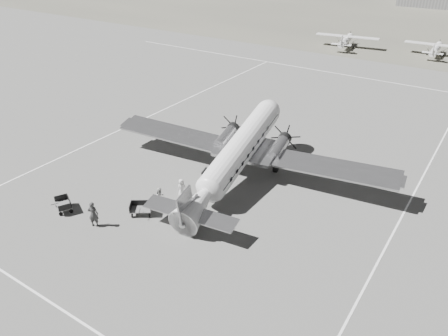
{
  "coord_description": "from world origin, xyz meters",
  "views": [
    {
      "loc": [
        15.82,
        -23.97,
        19.36
      ],
      "look_at": [
        -1.45,
        2.1,
        2.2
      ],
      "focal_mm": 35.0,
      "sensor_mm": 36.0,
      "label": 1
    }
  ],
  "objects_px": {
    "dc3_airliner": "(237,155)",
    "light_plane_left": "(346,41)",
    "baggage_cart_near": "(141,209)",
    "ramp_agent": "(160,197)",
    "ground_crew": "(93,214)",
    "baggage_cart_far": "(63,205)",
    "light_plane_right": "(436,50)",
    "passenger": "(182,188)"
  },
  "relations": [
    {
      "from": "baggage_cart_far",
      "to": "ramp_agent",
      "type": "bearing_deg",
      "value": 65.01
    },
    {
      "from": "baggage_cart_far",
      "to": "light_plane_left",
      "type": "bearing_deg",
      "value": 117.55
    },
    {
      "from": "light_plane_left",
      "to": "light_plane_right",
      "type": "xyz_separation_m",
      "value": [
        15.04,
        2.66,
        -0.08
      ]
    },
    {
      "from": "light_plane_right",
      "to": "baggage_cart_far",
      "type": "distance_m",
      "value": 68.05
    },
    {
      "from": "baggage_cart_far",
      "to": "ramp_agent",
      "type": "relative_size",
      "value": 1.01
    },
    {
      "from": "ground_crew",
      "to": "ramp_agent",
      "type": "bearing_deg",
      "value": -147.34
    },
    {
      "from": "light_plane_right",
      "to": "ramp_agent",
      "type": "height_order",
      "value": "light_plane_right"
    },
    {
      "from": "light_plane_left",
      "to": "passenger",
      "type": "relative_size",
      "value": 7.18
    },
    {
      "from": "ramp_agent",
      "to": "light_plane_right",
      "type": "bearing_deg",
      "value": -5.92
    },
    {
      "from": "dc3_airliner",
      "to": "ground_crew",
      "type": "xyz_separation_m",
      "value": [
        -5.28,
        -11.38,
        -1.51
      ]
    },
    {
      "from": "baggage_cart_far",
      "to": "passenger",
      "type": "xyz_separation_m",
      "value": [
        6.44,
        6.67,
        0.32
      ]
    },
    {
      "from": "baggage_cart_near",
      "to": "passenger",
      "type": "xyz_separation_m",
      "value": [
        0.98,
        3.75,
        0.31
      ]
    },
    {
      "from": "light_plane_left",
      "to": "ground_crew",
      "type": "relative_size",
      "value": 5.59
    },
    {
      "from": "dc3_airliner",
      "to": "light_plane_left",
      "type": "distance_m",
      "value": 53.25
    },
    {
      "from": "light_plane_right",
      "to": "passenger",
      "type": "bearing_deg",
      "value": -100.22
    },
    {
      "from": "baggage_cart_near",
      "to": "ramp_agent",
      "type": "xyz_separation_m",
      "value": [
        0.5,
        1.68,
        0.35
      ]
    },
    {
      "from": "ground_crew",
      "to": "baggage_cart_far",
      "type": "bearing_deg",
      "value": -31.93
    },
    {
      "from": "dc3_airliner",
      "to": "ground_crew",
      "type": "distance_m",
      "value": 12.64
    },
    {
      "from": "light_plane_left",
      "to": "ramp_agent",
      "type": "xyz_separation_m",
      "value": [
        6.18,
        -59.15,
        -0.35
      ]
    },
    {
      "from": "light_plane_left",
      "to": "light_plane_right",
      "type": "bearing_deg",
      "value": 1.77
    },
    {
      "from": "dc3_airliner",
      "to": "ground_crew",
      "type": "height_order",
      "value": "dc3_airliner"
    },
    {
      "from": "ramp_agent",
      "to": "dc3_airliner",
      "type": "bearing_deg",
      "value": -21.24
    },
    {
      "from": "dc3_airliner",
      "to": "passenger",
      "type": "xyz_separation_m",
      "value": [
        -2.43,
        -4.62,
        -1.74
      ]
    },
    {
      "from": "dc3_airliner",
      "to": "ramp_agent",
      "type": "height_order",
      "value": "dc3_airliner"
    },
    {
      "from": "light_plane_left",
      "to": "ground_crew",
      "type": "xyz_separation_m",
      "value": [
        3.81,
        -63.84,
        -0.17
      ]
    },
    {
      "from": "dc3_airliner",
      "to": "ground_crew",
      "type": "bearing_deg",
      "value": -121.77
    },
    {
      "from": "dc3_airliner",
      "to": "passenger",
      "type": "distance_m",
      "value": 5.5
    },
    {
      "from": "baggage_cart_far",
      "to": "passenger",
      "type": "relative_size",
      "value": 1.07
    },
    {
      "from": "light_plane_right",
      "to": "baggage_cart_near",
      "type": "xyz_separation_m",
      "value": [
        -9.36,
        -63.5,
        -0.63
      ]
    },
    {
      "from": "dc3_airliner",
      "to": "light_plane_left",
      "type": "height_order",
      "value": "dc3_airliner"
    },
    {
      "from": "ground_crew",
      "to": "light_plane_left",
      "type": "bearing_deg",
      "value": -117.1
    },
    {
      "from": "light_plane_right",
      "to": "ramp_agent",
      "type": "distance_m",
      "value": 62.45
    },
    {
      "from": "baggage_cart_far",
      "to": "passenger",
      "type": "bearing_deg",
      "value": 73.36
    },
    {
      "from": "light_plane_left",
      "to": "baggage_cart_far",
      "type": "distance_m",
      "value": 63.75
    },
    {
      "from": "light_plane_left",
      "to": "baggage_cart_near",
      "type": "distance_m",
      "value": 61.1
    },
    {
      "from": "passenger",
      "to": "dc3_airliner",
      "type": "bearing_deg",
      "value": -5.69
    },
    {
      "from": "light_plane_left",
      "to": "dc3_airliner",
      "type": "bearing_deg",
      "value": -88.45
    },
    {
      "from": "ground_crew",
      "to": "ramp_agent",
      "type": "relative_size",
      "value": 1.22
    },
    {
      "from": "ground_crew",
      "to": "ramp_agent",
      "type": "height_order",
      "value": "ground_crew"
    },
    {
      "from": "ramp_agent",
      "to": "passenger",
      "type": "relative_size",
      "value": 1.06
    },
    {
      "from": "baggage_cart_near",
      "to": "ramp_agent",
      "type": "relative_size",
      "value": 1.03
    },
    {
      "from": "light_plane_right",
      "to": "passenger",
      "type": "distance_m",
      "value": 60.33
    }
  ]
}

